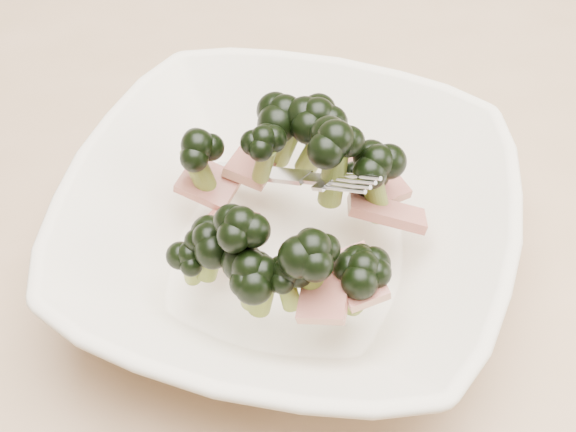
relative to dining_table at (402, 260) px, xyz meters
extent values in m
cube|color=tan|center=(0.00, 0.00, 0.08)|extent=(1.20, 0.80, 0.04)
imported|color=#F1E3CC|center=(-0.10, -0.07, 0.13)|extent=(0.38, 0.38, 0.07)
cylinder|color=#606E24|center=(-0.07, -0.13, 0.14)|extent=(0.02, 0.02, 0.04)
ellipsoid|color=black|center=(-0.07, -0.13, 0.17)|extent=(0.03, 0.03, 0.03)
cylinder|color=#606E24|center=(-0.16, -0.03, 0.15)|extent=(0.03, 0.02, 0.05)
ellipsoid|color=black|center=(-0.16, -0.03, 0.18)|extent=(0.04, 0.04, 0.03)
cylinder|color=#606E24|center=(-0.11, -0.13, 0.15)|extent=(0.02, 0.02, 0.03)
ellipsoid|color=black|center=(-0.11, -0.13, 0.17)|extent=(0.03, 0.03, 0.02)
cylinder|color=#606E24|center=(-0.16, -0.10, 0.15)|extent=(0.02, 0.02, 0.03)
ellipsoid|color=black|center=(-0.16, -0.10, 0.17)|extent=(0.03, 0.03, 0.03)
cylinder|color=#606E24|center=(-0.14, -0.11, 0.17)|extent=(0.02, 0.02, 0.04)
ellipsoid|color=black|center=(-0.14, -0.11, 0.19)|extent=(0.04, 0.04, 0.03)
cylinder|color=#606E24|center=(-0.13, -0.13, 0.15)|extent=(0.02, 0.02, 0.03)
ellipsoid|color=black|center=(-0.13, -0.13, 0.17)|extent=(0.04, 0.04, 0.03)
cylinder|color=#606E24|center=(-0.05, -0.07, 0.16)|extent=(0.03, 0.03, 0.05)
ellipsoid|color=black|center=(-0.05, -0.07, 0.19)|extent=(0.04, 0.04, 0.03)
cylinder|color=#606E24|center=(-0.12, -0.04, 0.17)|extent=(0.02, 0.02, 0.04)
ellipsoid|color=black|center=(-0.12, -0.04, 0.19)|extent=(0.03, 0.03, 0.02)
cylinder|color=#606E24|center=(-0.13, -0.13, 0.15)|extent=(0.02, 0.02, 0.03)
ellipsoid|color=black|center=(-0.13, -0.13, 0.17)|extent=(0.04, 0.04, 0.03)
cylinder|color=#606E24|center=(-0.08, -0.02, 0.16)|extent=(0.03, 0.02, 0.05)
ellipsoid|color=black|center=(-0.08, -0.02, 0.19)|extent=(0.04, 0.04, 0.03)
cylinder|color=#606E24|center=(-0.10, -0.01, 0.16)|extent=(0.03, 0.02, 0.05)
ellipsoid|color=black|center=(-0.10, -0.01, 0.19)|extent=(0.04, 0.04, 0.03)
cylinder|color=#606E24|center=(-0.05, -0.05, 0.15)|extent=(0.01, 0.02, 0.03)
ellipsoid|color=black|center=(-0.05, -0.05, 0.16)|extent=(0.03, 0.03, 0.02)
cylinder|color=#606E24|center=(-0.10, -0.13, 0.16)|extent=(0.03, 0.02, 0.05)
ellipsoid|color=black|center=(-0.10, -0.13, 0.19)|extent=(0.04, 0.04, 0.03)
cylinder|color=#606E24|center=(-0.08, -0.06, 0.18)|extent=(0.02, 0.02, 0.05)
ellipsoid|color=black|center=(-0.08, -0.06, 0.21)|extent=(0.04, 0.04, 0.03)
cylinder|color=#606E24|center=(-0.17, -0.10, 0.14)|extent=(0.01, 0.01, 0.02)
ellipsoid|color=black|center=(-0.17, -0.10, 0.15)|extent=(0.03, 0.03, 0.02)
cylinder|color=#606E24|center=(-0.07, -0.13, 0.14)|extent=(0.02, 0.02, 0.04)
ellipsoid|color=black|center=(-0.07, -0.13, 0.17)|extent=(0.03, 0.03, 0.03)
cube|color=maroon|center=(-0.04, -0.04, 0.15)|extent=(0.05, 0.05, 0.01)
cube|color=maroon|center=(-0.04, -0.08, 0.15)|extent=(0.05, 0.03, 0.03)
cube|color=maroon|center=(-0.12, -0.02, 0.14)|extent=(0.04, 0.05, 0.02)
cube|color=maroon|center=(-0.16, -0.03, 0.14)|extent=(0.05, 0.05, 0.02)
cube|color=maroon|center=(-0.09, -0.14, 0.16)|extent=(0.04, 0.05, 0.02)
cube|color=maroon|center=(-0.07, -0.13, 0.16)|extent=(0.03, 0.05, 0.01)
cube|color=maroon|center=(-0.14, -0.07, 0.14)|extent=(0.05, 0.05, 0.02)
camera|label=1|loc=(-0.14, -0.42, 0.54)|focal=50.00mm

